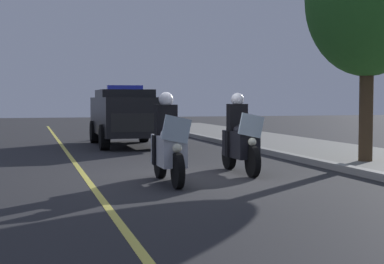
{
  "coord_description": "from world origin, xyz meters",
  "views": [
    {
      "loc": [
        11.5,
        -3.29,
        1.59
      ],
      "look_at": [
        -0.35,
        0.0,
        0.9
      ],
      "focal_mm": 55.41,
      "sensor_mm": 36.0,
      "label": 1
    }
  ],
  "objects": [
    {
      "name": "police_motorcycle_lead_left",
      "position": [
        0.67,
        -0.75,
        0.7
      ],
      "size": [
        2.14,
        0.56,
        1.72
      ],
      "color": "black",
      "rests_on": "ground"
    },
    {
      "name": "police_suv",
      "position": [
        -8.43,
        -0.1,
        1.07
      ],
      "size": [
        4.93,
        2.12,
        2.05
      ],
      "color": "black",
      "rests_on": "ground"
    },
    {
      "name": "ground_plane",
      "position": [
        0.0,
        0.0,
        0.0
      ],
      "size": [
        80.0,
        80.0,
        0.0
      ],
      "primitive_type": "plane",
      "color": "#28282B"
    },
    {
      "name": "cyclist_background",
      "position": [
        -13.92,
        2.33,
        0.84
      ],
      "size": [
        1.76,
        0.32,
        1.69
      ],
      "color": "black",
      "rests_on": "ground"
    },
    {
      "name": "police_motorcycle_lead_right",
      "position": [
        -0.4,
        1.08,
        0.7
      ],
      "size": [
        2.14,
        0.56,
        1.72
      ],
      "color": "black",
      "rests_on": "ground"
    },
    {
      "name": "tree_mid_block",
      "position": [
        -1.0,
        4.5,
        3.93
      ],
      "size": [
        2.95,
        2.95,
        5.69
      ],
      "color": "#42301E",
      "rests_on": "sidewalk_strip"
    },
    {
      "name": "lane_stripe_center",
      "position": [
        0.0,
        -2.18,
        0.0
      ],
      "size": [
        48.0,
        0.12,
        0.01
      ],
      "primitive_type": "cube",
      "color": "#E0D14C",
      "rests_on": "ground"
    },
    {
      "name": "curb_strip",
      "position": [
        0.0,
        3.35,
        0.07
      ],
      "size": [
        48.0,
        0.24,
        0.15
      ],
      "primitive_type": "cube",
      "color": "#9E9B93",
      "rests_on": "ground"
    }
  ]
}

